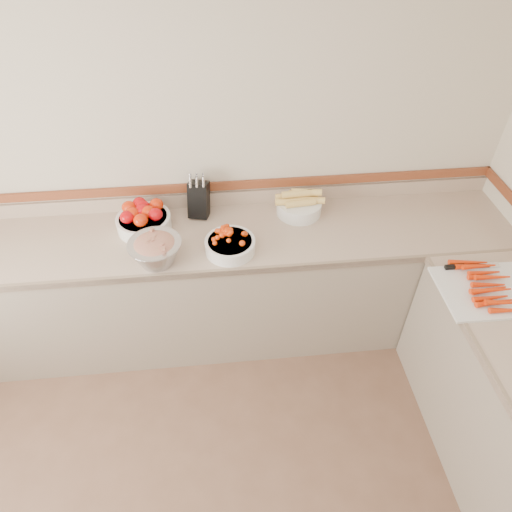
{
  "coord_description": "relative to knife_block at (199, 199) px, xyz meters",
  "views": [
    {
      "loc": [
        0.16,
        -0.5,
        2.69
      ],
      "look_at": [
        0.35,
        1.35,
        1.0
      ],
      "focal_mm": 32.0,
      "sensor_mm": 36.0,
      "label": 1
    }
  ],
  "objects": [
    {
      "name": "knife_block",
      "position": [
        0.0,
        0.0,
        0.0
      ],
      "size": [
        0.16,
        0.18,
        0.3
      ],
      "color": "black",
      "rests_on": "counter_back"
    },
    {
      "name": "counter_back",
      "position": [
        -0.04,
        -0.22,
        -0.57
      ],
      "size": [
        4.0,
        0.65,
        1.08
      ],
      "color": "tan",
      "rests_on": "ground_plane"
    },
    {
      "name": "corn_bowl",
      "position": [
        0.64,
        -0.05,
        -0.06
      ],
      "size": [
        0.32,
        0.29,
        0.17
      ],
      "color": "white",
      "rests_on": "counter_back"
    },
    {
      "name": "cherry_tomato_bowl",
      "position": [
        0.17,
        -0.37,
        -0.07
      ],
      "size": [
        0.3,
        0.3,
        0.16
      ],
      "color": "white",
      "rests_on": "counter_back"
    },
    {
      "name": "rhubarb_bowl",
      "position": [
        -0.25,
        -0.43,
        -0.03
      ],
      "size": [
        0.31,
        0.31,
        0.17
      ],
      "color": "#B2B2BA",
      "rests_on": "counter_back"
    },
    {
      "name": "tomato_bowl",
      "position": [
        -0.35,
        -0.11,
        -0.05
      ],
      "size": [
        0.34,
        0.34,
        0.17
      ],
      "color": "white",
      "rests_on": "counter_back"
    },
    {
      "name": "cutting_board",
      "position": [
        1.53,
        -0.84,
        -0.1
      ],
      "size": [
        0.52,
        0.42,
        0.07
      ],
      "color": "white",
      "rests_on": "counter_right"
    },
    {
      "name": "back_wall",
      "position": [
        -0.04,
        0.1,
        0.28
      ],
      "size": [
        4.0,
        0.0,
        4.0
      ],
      "primitive_type": "plane",
      "rotation": [
        1.57,
        0.0,
        0.0
      ],
      "color": "beige",
      "rests_on": "ground_plane"
    }
  ]
}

